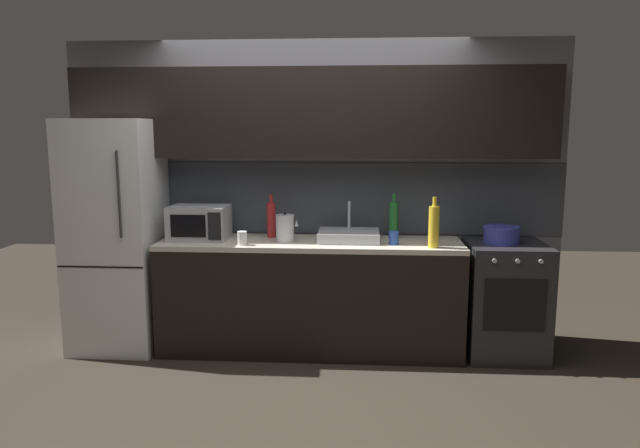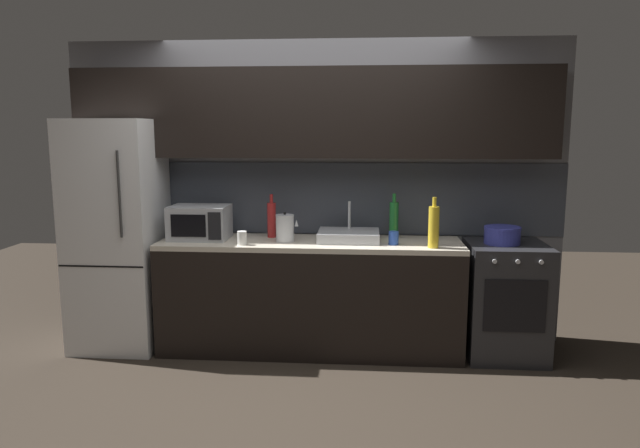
{
  "view_description": "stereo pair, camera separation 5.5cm",
  "coord_description": "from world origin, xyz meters",
  "px_view_note": "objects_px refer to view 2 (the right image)",
  "views": [
    {
      "loc": [
        0.37,
        -3.57,
        1.77
      ],
      "look_at": [
        0.08,
        0.9,
        1.04
      ],
      "focal_mm": 32.37,
      "sensor_mm": 36.0,
      "label": 1
    },
    {
      "loc": [
        0.43,
        -3.57,
        1.77
      ],
      "look_at": [
        0.08,
        0.9,
        1.04
      ],
      "focal_mm": 32.37,
      "sensor_mm": 36.0,
      "label": 2
    }
  ],
  "objects_px": {
    "wine_bottle_green": "(394,220)",
    "wine_bottle_red": "(272,219)",
    "refrigerator": "(118,235)",
    "cooking_pot": "(502,235)",
    "mug_white": "(242,238)",
    "mug_blue": "(394,238)",
    "oven_range": "(505,300)",
    "wine_bottle_yellow": "(434,226)",
    "kettle": "(285,228)",
    "microwave": "(200,222)"
  },
  "relations": [
    {
      "from": "wine_bottle_green",
      "to": "mug_white",
      "type": "xyz_separation_m",
      "value": [
        -1.17,
        -0.35,
        -0.1
      ]
    },
    {
      "from": "wine_bottle_green",
      "to": "wine_bottle_red",
      "type": "bearing_deg",
      "value": -178.49
    },
    {
      "from": "cooking_pot",
      "to": "mug_blue",
      "type": "bearing_deg",
      "value": -172.92
    },
    {
      "from": "mug_blue",
      "to": "cooking_pot",
      "type": "height_order",
      "value": "cooking_pot"
    },
    {
      "from": "microwave",
      "to": "wine_bottle_green",
      "type": "bearing_deg",
      "value": 5.21
    },
    {
      "from": "mug_white",
      "to": "wine_bottle_yellow",
      "type": "bearing_deg",
      "value": -0.06
    },
    {
      "from": "wine_bottle_yellow",
      "to": "wine_bottle_green",
      "type": "relative_size",
      "value": 1.04
    },
    {
      "from": "wine_bottle_yellow",
      "to": "mug_white",
      "type": "xyz_separation_m",
      "value": [
        -1.45,
        0.0,
        -0.11
      ]
    },
    {
      "from": "oven_range",
      "to": "cooking_pot",
      "type": "relative_size",
      "value": 3.25
    },
    {
      "from": "kettle",
      "to": "wine_bottle_green",
      "type": "height_order",
      "value": "wine_bottle_green"
    },
    {
      "from": "kettle",
      "to": "wine_bottle_yellow",
      "type": "bearing_deg",
      "value": -7.28
    },
    {
      "from": "oven_range",
      "to": "mug_blue",
      "type": "relative_size",
      "value": 8.68
    },
    {
      "from": "microwave",
      "to": "wine_bottle_red",
      "type": "distance_m",
      "value": 0.58
    },
    {
      "from": "wine_bottle_yellow",
      "to": "mug_white",
      "type": "distance_m",
      "value": 1.45
    },
    {
      "from": "microwave",
      "to": "mug_white",
      "type": "bearing_deg",
      "value": -28.66
    },
    {
      "from": "kettle",
      "to": "cooking_pot",
      "type": "height_order",
      "value": "kettle"
    },
    {
      "from": "wine_bottle_green",
      "to": "refrigerator",
      "type": "bearing_deg",
      "value": -175.9
    },
    {
      "from": "mug_white",
      "to": "kettle",
      "type": "bearing_deg",
      "value": 24.61
    },
    {
      "from": "microwave",
      "to": "wine_bottle_yellow",
      "type": "height_order",
      "value": "wine_bottle_yellow"
    },
    {
      "from": "mug_blue",
      "to": "refrigerator",
      "type": "bearing_deg",
      "value": 177.33
    },
    {
      "from": "refrigerator",
      "to": "oven_range",
      "type": "bearing_deg",
      "value": -0.02
    },
    {
      "from": "wine_bottle_red",
      "to": "wine_bottle_yellow",
      "type": "bearing_deg",
      "value": -14.56
    },
    {
      "from": "wine_bottle_yellow",
      "to": "wine_bottle_red",
      "type": "distance_m",
      "value": 1.31
    },
    {
      "from": "refrigerator",
      "to": "microwave",
      "type": "height_order",
      "value": "refrigerator"
    },
    {
      "from": "refrigerator",
      "to": "mug_white",
      "type": "relative_size",
      "value": 17.72
    },
    {
      "from": "microwave",
      "to": "wine_bottle_yellow",
      "type": "relative_size",
      "value": 1.21
    },
    {
      "from": "wine_bottle_red",
      "to": "mug_blue",
      "type": "bearing_deg",
      "value": -13.66
    },
    {
      "from": "wine_bottle_green",
      "to": "mug_white",
      "type": "height_order",
      "value": "wine_bottle_green"
    },
    {
      "from": "refrigerator",
      "to": "cooking_pot",
      "type": "bearing_deg",
      "value": 0.0
    },
    {
      "from": "mug_blue",
      "to": "cooking_pot",
      "type": "distance_m",
      "value": 0.84
    },
    {
      "from": "refrigerator",
      "to": "kettle",
      "type": "distance_m",
      "value": 1.38
    },
    {
      "from": "wine_bottle_red",
      "to": "wine_bottle_green",
      "type": "relative_size",
      "value": 0.97
    },
    {
      "from": "wine_bottle_red",
      "to": "wine_bottle_green",
      "type": "height_order",
      "value": "wine_bottle_green"
    },
    {
      "from": "refrigerator",
      "to": "mug_blue",
      "type": "relative_size",
      "value": 17.87
    },
    {
      "from": "microwave",
      "to": "cooking_pot",
      "type": "xyz_separation_m",
      "value": [
        2.38,
        -0.02,
        -0.07
      ]
    },
    {
      "from": "microwave",
      "to": "mug_white",
      "type": "relative_size",
      "value": 4.4
    },
    {
      "from": "oven_range",
      "to": "wine_bottle_yellow",
      "type": "xyz_separation_m",
      "value": [
        -0.59,
        -0.19,
        0.61
      ]
    },
    {
      "from": "oven_range",
      "to": "cooking_pot",
      "type": "distance_m",
      "value": 0.52
    },
    {
      "from": "refrigerator",
      "to": "cooking_pot",
      "type": "xyz_separation_m",
      "value": [
        3.06,
        0.0,
        0.04
      ]
    },
    {
      "from": "refrigerator",
      "to": "microwave",
      "type": "xyz_separation_m",
      "value": [
        0.68,
        0.02,
        0.11
      ]
    },
    {
      "from": "wine_bottle_yellow",
      "to": "mug_blue",
      "type": "xyz_separation_m",
      "value": [
        -0.29,
        0.09,
        -0.11
      ]
    },
    {
      "from": "kettle",
      "to": "wine_bottle_yellow",
      "type": "distance_m",
      "value": 1.14
    },
    {
      "from": "refrigerator",
      "to": "oven_range",
      "type": "relative_size",
      "value": 2.06
    },
    {
      "from": "mug_blue",
      "to": "wine_bottle_green",
      "type": "bearing_deg",
      "value": 87.32
    },
    {
      "from": "wine_bottle_red",
      "to": "kettle",
      "type": "bearing_deg",
      "value": -53.61
    },
    {
      "from": "wine_bottle_yellow",
      "to": "wine_bottle_green",
      "type": "distance_m",
      "value": 0.45
    },
    {
      "from": "kettle",
      "to": "cooking_pot",
      "type": "bearing_deg",
      "value": 1.73
    },
    {
      "from": "mug_white",
      "to": "wine_bottle_red",
      "type": "bearing_deg",
      "value": 61.72
    },
    {
      "from": "refrigerator",
      "to": "wine_bottle_green",
      "type": "distance_m",
      "value": 2.25
    },
    {
      "from": "cooking_pot",
      "to": "oven_range",
      "type": "bearing_deg",
      "value": -1.7
    }
  ]
}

